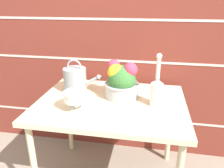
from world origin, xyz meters
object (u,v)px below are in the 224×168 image
glass_decanter (157,90)px  crystal_pedestal_bowl (75,97)px  watering_can (76,80)px  flower_planter (121,81)px

glass_decanter → crystal_pedestal_bowl: bearing=-163.1°
crystal_pedestal_bowl → glass_decanter: size_ratio=0.45×
glass_decanter → watering_can: bearing=167.7°
watering_can → flower_planter: (0.38, -0.04, 0.03)m
crystal_pedestal_bowl → flower_planter: flower_planter is taller
watering_can → crystal_pedestal_bowl: size_ratio=1.95×
flower_planter → glass_decanter: (0.26, -0.09, -0.01)m
watering_can → crystal_pedestal_bowl: bearing=-71.3°
watering_can → glass_decanter: size_ratio=0.87×
flower_planter → glass_decanter: 0.27m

